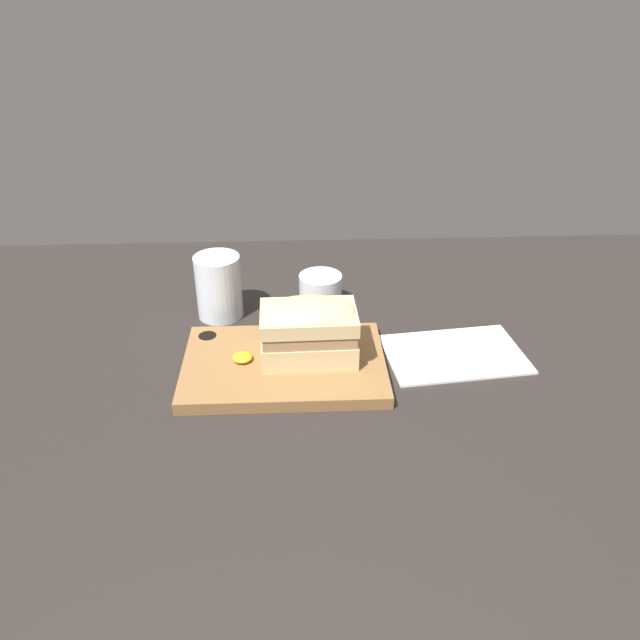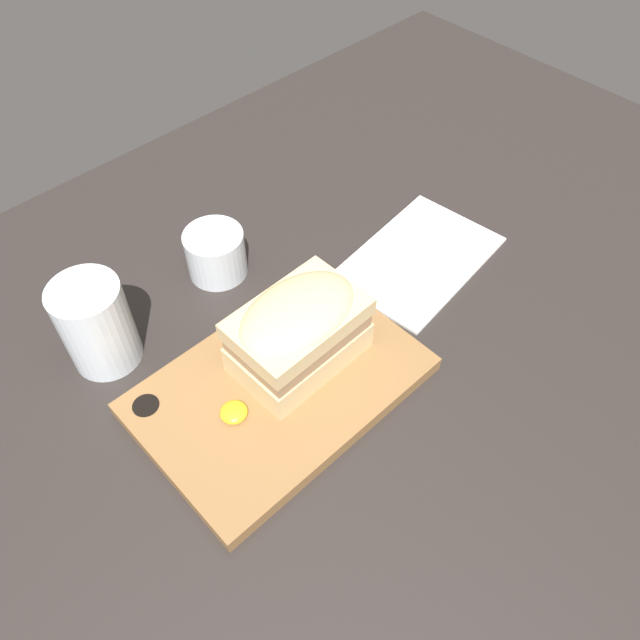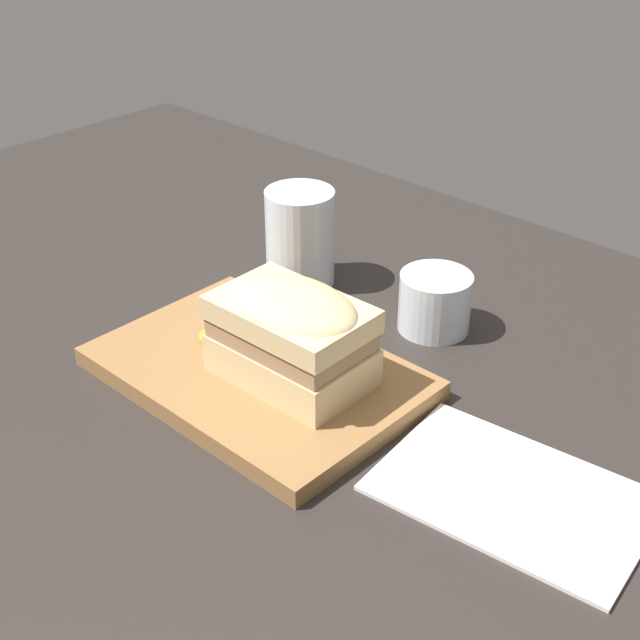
{
  "view_description": "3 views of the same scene",
  "coord_description": "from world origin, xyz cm",
  "px_view_note": "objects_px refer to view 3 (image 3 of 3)",
  "views": [
    {
      "loc": [
        -1.15,
        -79.55,
        57.03
      ],
      "look_at": [
        2.42,
        1.0,
        9.64
      ],
      "focal_mm": 35.0,
      "sensor_mm": 36.0,
      "label": 1
    },
    {
      "loc": [
        -26.15,
        -31.75,
        61.02
      ],
      "look_at": [
        2.63,
        -1.33,
        10.03
      ],
      "focal_mm": 35.0,
      "sensor_mm": 36.0,
      "label": 2
    },
    {
      "loc": [
        49.8,
        -48.67,
        51.37
      ],
      "look_at": [
        1.88,
        2.57,
        9.42
      ],
      "focal_mm": 50.0,
      "sensor_mm": 36.0,
      "label": 3
    }
  ],
  "objects_px": {
    "sandwich": "(293,329)",
    "wine_glass": "(435,304)",
    "napkin": "(513,494)",
    "water_glass": "(300,243)",
    "serving_board": "(257,372)"
  },
  "relations": [
    {
      "from": "sandwich",
      "to": "wine_glass",
      "type": "relative_size",
      "value": 1.9
    },
    {
      "from": "napkin",
      "to": "wine_glass",
      "type": "bearing_deg",
      "value": 140.95
    },
    {
      "from": "napkin",
      "to": "water_glass",
      "type": "bearing_deg",
      "value": 159.06
    },
    {
      "from": "sandwich",
      "to": "napkin",
      "type": "distance_m",
      "value": 0.24
    },
    {
      "from": "serving_board",
      "to": "water_glass",
      "type": "bearing_deg",
      "value": 122.53
    },
    {
      "from": "napkin",
      "to": "sandwich",
      "type": "bearing_deg",
      "value": -175.71
    },
    {
      "from": "sandwich",
      "to": "wine_glass",
      "type": "xyz_separation_m",
      "value": [
        0.03,
        0.18,
        -0.04
      ]
    },
    {
      "from": "water_glass",
      "to": "napkin",
      "type": "height_order",
      "value": "water_glass"
    },
    {
      "from": "wine_glass",
      "to": "serving_board",
      "type": "bearing_deg",
      "value": -108.36
    },
    {
      "from": "wine_glass",
      "to": "napkin",
      "type": "distance_m",
      "value": 0.27
    },
    {
      "from": "water_glass",
      "to": "napkin",
      "type": "distance_m",
      "value": 0.41
    },
    {
      "from": "serving_board",
      "to": "wine_glass",
      "type": "relative_size",
      "value": 4.02
    },
    {
      "from": "serving_board",
      "to": "water_glass",
      "type": "distance_m",
      "value": 0.21
    },
    {
      "from": "serving_board",
      "to": "napkin",
      "type": "bearing_deg",
      "value": 6.1
    },
    {
      "from": "water_glass",
      "to": "napkin",
      "type": "bearing_deg",
      "value": -20.94
    }
  ]
}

